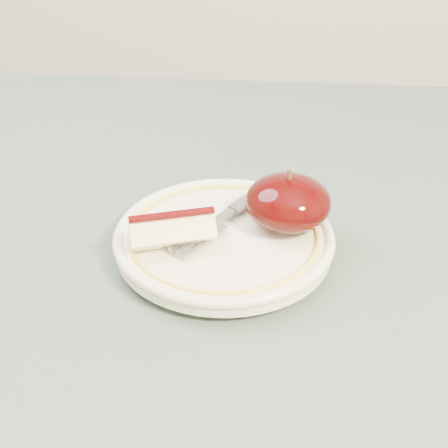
# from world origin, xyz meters

# --- Properties ---
(table) EXTENTS (0.90, 0.90, 0.75)m
(table) POSITION_xyz_m (0.00, 0.00, 0.66)
(table) COLOR brown
(table) RESTS_ON ground
(plate) EXTENTS (0.18, 0.18, 0.02)m
(plate) POSITION_xyz_m (-0.05, 0.04, 0.76)
(plate) COLOR #EFE8C9
(plate) RESTS_ON table
(apple_half) EXTENTS (0.07, 0.07, 0.05)m
(apple_half) POSITION_xyz_m (0.01, 0.06, 0.79)
(apple_half) COLOR black
(apple_half) RESTS_ON plate
(apple_wedge) EXTENTS (0.07, 0.05, 0.03)m
(apple_wedge) POSITION_xyz_m (-0.08, 0.02, 0.78)
(apple_wedge) COLOR #FFEEBB
(apple_wedge) RESTS_ON plate
(fork) EXTENTS (0.10, 0.15, 0.00)m
(fork) POSITION_xyz_m (-0.04, 0.07, 0.77)
(fork) COLOR gray
(fork) RESTS_ON plate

